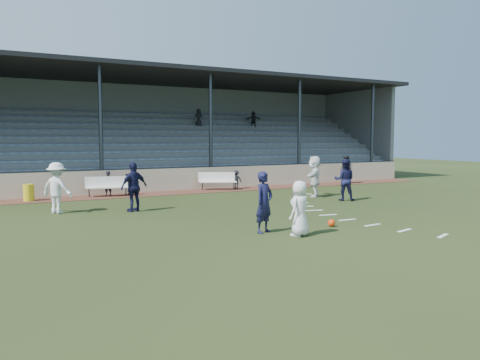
# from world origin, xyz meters

# --- Properties ---
(ground) EXTENTS (90.00, 90.00, 0.00)m
(ground) POSITION_xyz_m (0.00, 0.00, 0.00)
(ground) COLOR #273415
(ground) RESTS_ON ground
(cinder_track) EXTENTS (34.00, 2.00, 0.02)m
(cinder_track) POSITION_xyz_m (0.00, 10.50, 0.01)
(cinder_track) COLOR #532D21
(cinder_track) RESTS_ON ground
(retaining_wall) EXTENTS (34.00, 0.18, 1.20)m
(retaining_wall) POSITION_xyz_m (0.00, 11.55, 0.60)
(retaining_wall) COLOR beige
(retaining_wall) RESTS_ON ground
(bench_left) EXTENTS (2.04, 0.86, 0.95)m
(bench_left) POSITION_xyz_m (-3.01, 10.48, 0.58)
(bench_left) COLOR white
(bench_left) RESTS_ON cinder_track
(bench_right) EXTENTS (1.98, 1.27, 0.95)m
(bench_right) POSITION_xyz_m (2.94, 10.68, 0.58)
(bench_right) COLOR white
(bench_right) RESTS_ON cinder_track
(trash_bin) EXTENTS (0.47, 0.47, 0.75)m
(trash_bin) POSITION_xyz_m (-6.46, 10.43, 0.39)
(trash_bin) COLOR yellow
(trash_bin) RESTS_ON cinder_track
(football) EXTENTS (0.23, 0.23, 0.23)m
(football) POSITION_xyz_m (1.58, -0.70, 0.12)
(football) COLOR #E63E0D
(football) RESTS_ON ground
(player_white_lead) EXTENTS (0.92, 0.79, 1.59)m
(player_white_lead) POSITION_xyz_m (-0.15, -1.41, 0.79)
(player_white_lead) COLOR white
(player_white_lead) RESTS_ON ground
(player_navy_lead) EXTENTS (0.78, 0.65, 1.82)m
(player_navy_lead) POSITION_xyz_m (-0.80, -0.53, 0.91)
(player_navy_lead) COLOR #141538
(player_navy_lead) RESTS_ON ground
(player_navy_mid) EXTENTS (1.16, 1.12, 1.88)m
(player_navy_mid) POSITION_xyz_m (6.13, 4.01, 0.94)
(player_navy_mid) COLOR #141538
(player_navy_mid) RESTS_ON ground
(player_white_wing) EXTENTS (1.37, 1.37, 1.90)m
(player_white_wing) POSITION_xyz_m (-5.75, 6.21, 0.95)
(player_white_wing) COLOR white
(player_white_wing) RESTS_ON ground
(player_navy_wing) EXTENTS (1.20, 0.78, 1.89)m
(player_navy_wing) POSITION_xyz_m (-3.09, 5.30, 0.95)
(player_navy_wing) COLOR #141538
(player_navy_wing) RESTS_ON ground
(player_white_back) EXTENTS (1.63, 1.76, 1.96)m
(player_white_back) POSITION_xyz_m (5.81, 5.81, 0.98)
(player_white_back) COLOR white
(player_white_back) RESTS_ON ground
(official) EXTENTS (0.70, 0.88, 1.74)m
(official) POSITION_xyz_m (11.54, 10.18, 0.89)
(official) COLOR black
(official) RESTS_ON cinder_track
(sub_left_near) EXTENTS (0.51, 0.42, 1.22)m
(sub_left_near) POSITION_xyz_m (-2.92, 10.70, 0.63)
(sub_left_near) COLOR black
(sub_left_near) RESTS_ON cinder_track
(sub_left_far) EXTENTS (0.62, 0.27, 1.05)m
(sub_left_far) POSITION_xyz_m (-2.00, 10.57, 0.55)
(sub_left_far) COLOR black
(sub_left_far) RESTS_ON cinder_track
(sub_right) EXTENTS (0.70, 0.46, 1.02)m
(sub_right) POSITION_xyz_m (4.11, 10.71, 0.53)
(sub_right) COLOR black
(sub_right) RESTS_ON cinder_track
(grandstand) EXTENTS (34.60, 9.00, 6.61)m
(grandstand) POSITION_xyz_m (0.01, 16.26, 2.20)
(grandstand) COLOR slate
(grandstand) RESTS_ON ground
(penalty_arc) EXTENTS (3.89, 14.63, 0.01)m
(penalty_arc) POSITION_xyz_m (4.12, 0.00, 0.01)
(penalty_arc) COLOR white
(penalty_arc) RESTS_ON ground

